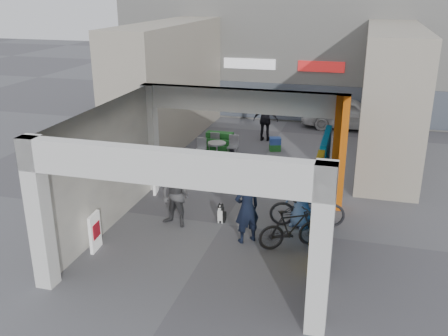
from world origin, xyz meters
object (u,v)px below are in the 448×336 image
(man_elderly, at_px, (301,196))
(white_van, at_px, (348,113))
(man_back_turned, at_px, (175,196))
(bicycle_front, at_px, (307,208))
(man_with_dog, at_px, (247,208))
(man_crates, at_px, (266,120))
(border_collie, at_px, (221,214))
(cafe_set, at_px, (216,151))
(bicycle_rear, at_px, (292,229))
(produce_stand, at_px, (219,146))

(man_elderly, distance_m, white_van, 11.05)
(man_back_turned, distance_m, bicycle_front, 3.70)
(man_with_dog, distance_m, man_crates, 9.35)
(man_crates, bearing_deg, man_with_dog, 97.20)
(border_collie, relative_size, bicycle_front, 0.29)
(bicycle_front, relative_size, white_van, 0.49)
(man_elderly, height_order, man_crates, man_crates)
(cafe_set, relative_size, man_elderly, 0.82)
(bicycle_rear, bearing_deg, cafe_set, 2.09)
(bicycle_front, bearing_deg, white_van, -13.89)
(produce_stand, xyz_separation_m, white_van, (4.85, 5.40, 0.39))
(man_with_dog, xyz_separation_m, white_van, (2.09, 12.30, -0.23))
(man_with_dog, height_order, bicycle_front, man_with_dog)
(cafe_set, bearing_deg, bicycle_rear, -58.43)
(bicycle_rear, xyz_separation_m, white_van, (0.90, 12.31, 0.20))
(man_back_turned, xyz_separation_m, bicycle_rear, (3.31, -0.38, -0.38))
(man_with_dog, xyz_separation_m, man_back_turned, (-2.13, 0.37, -0.05))
(bicycle_front, height_order, white_van, white_van)
(border_collie, xyz_separation_m, man_back_turned, (-1.16, -0.57, 0.67))
(bicycle_front, height_order, bicycle_rear, bicycle_front)
(man_back_turned, distance_m, man_elderly, 3.49)
(white_van, bearing_deg, bicycle_front, 176.84)
(bicycle_rear, bearing_deg, produce_stand, 0.26)
(man_back_turned, bearing_deg, cafe_set, 110.44)
(man_with_dog, distance_m, man_elderly, 1.79)
(man_back_turned, bearing_deg, bicycle_rear, 8.30)
(produce_stand, distance_m, border_collie, 6.22)
(man_elderly, bearing_deg, produce_stand, 149.56)
(border_collie, height_order, white_van, white_van)
(man_with_dog, relative_size, white_van, 0.45)
(border_collie, distance_m, bicycle_rear, 2.37)
(produce_stand, relative_size, man_back_turned, 0.71)
(man_elderly, bearing_deg, cafe_set, 152.15)
(man_back_turned, height_order, man_elderly, man_back_turned)
(bicycle_front, bearing_deg, man_with_dog, 122.68)
(man_crates, height_order, white_van, man_crates)
(bicycle_front, distance_m, white_van, 10.98)
(bicycle_rear, distance_m, white_van, 12.34)
(produce_stand, height_order, man_with_dog, man_with_dog)
(man_back_turned, bearing_deg, bicycle_front, 30.10)
(cafe_set, relative_size, border_collie, 2.45)
(man_elderly, relative_size, man_crates, 0.98)
(man_with_dog, xyz_separation_m, man_elderly, (1.25, 1.28, -0.06))
(border_collie, height_order, man_elderly, man_elderly)
(border_collie, height_order, bicycle_front, bicycle_front)
(man_elderly, bearing_deg, bicycle_front, 43.20)
(produce_stand, distance_m, bicycle_rear, 7.96)
(bicycle_front, bearing_deg, man_elderly, 98.68)
(bicycle_front, bearing_deg, bicycle_rear, 159.33)
(man_with_dog, height_order, man_back_turned, man_with_dog)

